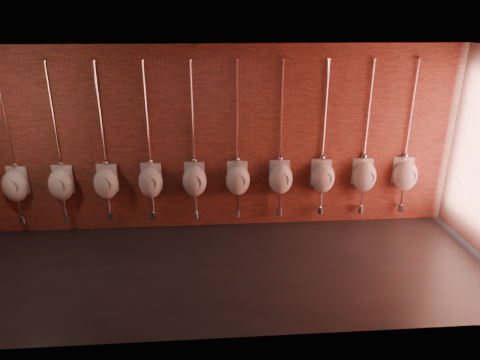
# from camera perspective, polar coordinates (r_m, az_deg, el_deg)

# --- Properties ---
(ground) EXTENTS (8.50, 8.50, 0.00)m
(ground) POSITION_cam_1_polar(r_m,az_deg,el_deg) (6.66, -2.91, -11.77)
(ground) COLOR black
(ground) RESTS_ON ground
(room_shell) EXTENTS (8.54, 3.04, 3.22)m
(room_shell) POSITION_cam_1_polar(r_m,az_deg,el_deg) (5.82, -3.27, 5.12)
(room_shell) COLOR black
(room_shell) RESTS_ON ground
(urinal_0) EXTENTS (0.48, 0.44, 2.72)m
(urinal_0) POSITION_cam_1_polar(r_m,az_deg,el_deg) (8.14, -27.77, -0.58)
(urinal_0) COLOR silver
(urinal_0) RESTS_ON ground
(urinal_1) EXTENTS (0.48, 0.44, 2.72)m
(urinal_1) POSITION_cam_1_polar(r_m,az_deg,el_deg) (7.86, -22.75, -0.46)
(urinal_1) COLOR silver
(urinal_1) RESTS_ON ground
(urinal_2) EXTENTS (0.48, 0.44, 2.72)m
(urinal_2) POSITION_cam_1_polar(r_m,az_deg,el_deg) (7.65, -17.41, -0.33)
(urinal_2) COLOR silver
(urinal_2) RESTS_ON ground
(urinal_3) EXTENTS (0.48, 0.44, 2.72)m
(urinal_3) POSITION_cam_1_polar(r_m,az_deg,el_deg) (7.51, -11.82, -0.18)
(urinal_3) COLOR silver
(urinal_3) RESTS_ON ground
(urinal_4) EXTENTS (0.48, 0.44, 2.72)m
(urinal_4) POSITION_cam_1_polar(r_m,az_deg,el_deg) (7.45, -6.08, -0.04)
(urinal_4) COLOR silver
(urinal_4) RESTS_ON ground
(urinal_5) EXTENTS (0.48, 0.44, 2.72)m
(urinal_5) POSITION_cam_1_polar(r_m,az_deg,el_deg) (7.46, -0.29, 0.12)
(urinal_5) COLOR silver
(urinal_5) RESTS_ON ground
(urinal_6) EXTENTS (0.48, 0.44, 2.72)m
(urinal_6) POSITION_cam_1_polar(r_m,az_deg,el_deg) (7.54, 5.43, 0.26)
(urinal_6) COLOR silver
(urinal_6) RESTS_ON ground
(urinal_7) EXTENTS (0.48, 0.44, 2.72)m
(urinal_7) POSITION_cam_1_polar(r_m,az_deg,el_deg) (7.70, 10.96, 0.40)
(urinal_7) COLOR silver
(urinal_7) RESTS_ON ground
(urinal_8) EXTENTS (0.48, 0.44, 2.72)m
(urinal_8) POSITION_cam_1_polar(r_m,az_deg,el_deg) (7.92, 16.23, 0.53)
(urinal_8) COLOR silver
(urinal_8) RESTS_ON ground
(urinal_9) EXTENTS (0.48, 0.44, 2.72)m
(urinal_9) POSITION_cam_1_polar(r_m,az_deg,el_deg) (8.21, 21.16, 0.65)
(urinal_9) COLOR silver
(urinal_9) RESTS_ON ground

